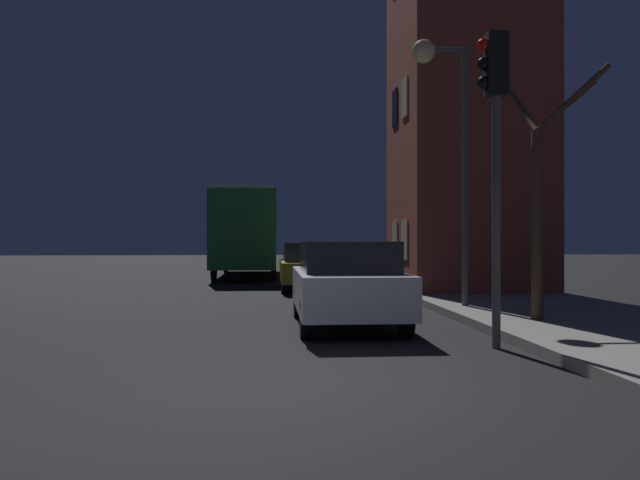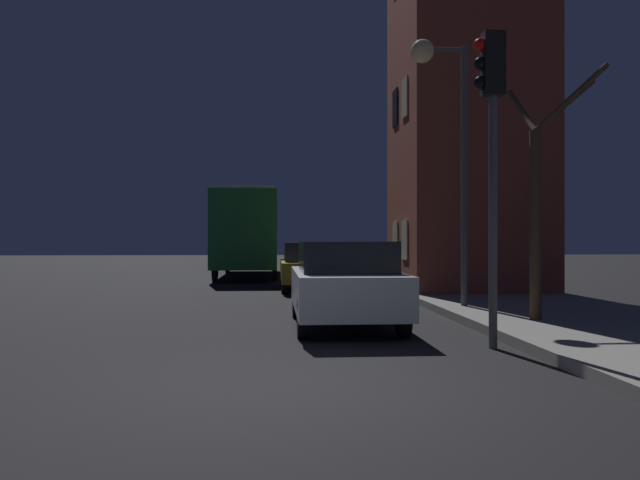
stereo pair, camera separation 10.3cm
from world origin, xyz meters
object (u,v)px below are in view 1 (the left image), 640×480
object	(u,v)px
streetlamp	(443,108)
car_mid_lane	(310,266)
bus	(247,228)
traffic_light	(494,122)
car_near_lane	(346,282)
bare_tree	(540,197)

from	to	relation	value
streetlamp	car_mid_lane	xyz separation A→B (m)	(-2.42, 6.42, -3.59)
streetlamp	bus	bearing A→B (deg)	108.33
traffic_light	car_mid_lane	bearing A→B (deg)	100.45
car_near_lane	car_mid_lane	world-z (taller)	car_near_lane
streetlamp	traffic_light	bearing A→B (deg)	-96.08
traffic_light	car_near_lane	xyz separation A→B (m)	(-1.83, 2.39, -2.43)
bus	car_near_lane	world-z (taller)	bus
bare_tree	bus	distance (m)	17.36
streetlamp	car_mid_lane	size ratio (longest dim) A/B	1.37
traffic_light	bare_tree	xyz separation A→B (m)	(1.55, 1.96, -0.93)
car_near_lane	bus	bearing A→B (deg)	98.48
car_mid_lane	bus	bearing A→B (deg)	106.30
bus	car_near_lane	bearing A→B (deg)	-81.52
streetlamp	bus	xyz separation A→B (m)	(-4.66, 14.08, -2.25)
car_near_lane	bare_tree	bearing A→B (deg)	-7.32
bus	car_near_lane	xyz separation A→B (m)	(2.38, -15.95, -1.31)
traffic_light	bus	xyz separation A→B (m)	(-4.21, 18.34, -1.13)
bare_tree	car_mid_lane	bearing A→B (deg)	111.97
car_near_lane	traffic_light	bearing A→B (deg)	-52.56
traffic_light	bare_tree	size ratio (longest dim) A/B	1.03
streetlamp	car_near_lane	distance (m)	4.63
traffic_light	bus	bearing A→B (deg)	102.93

